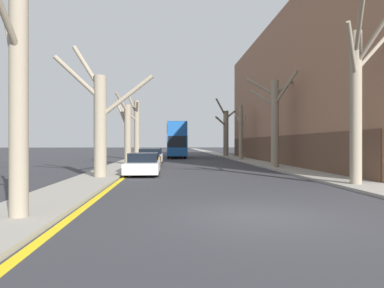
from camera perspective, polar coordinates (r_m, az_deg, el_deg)
ground_plane at (r=8.97m, az=10.94°, el=-11.80°), size 300.00×300.00×0.00m
sidewalk_left at (r=58.63m, az=-7.56°, el=-1.66°), size 2.30×120.00×0.12m
sidewalk_right at (r=59.09m, az=4.16°, el=-1.64°), size 2.30×120.00×0.12m
building_facade_right at (r=34.80m, az=20.80°, el=7.80°), size 10.08×34.37×13.06m
kerb_line_stripe at (r=58.56m, az=-6.26°, el=-1.71°), size 0.24×120.00×0.01m
street_tree_left_0 at (r=9.18m, az=-27.08°, el=7.87°), size 1.51×4.15×6.61m
street_tree_left_1 at (r=18.43m, az=-15.09°, el=3.97°), size 5.00×1.30×7.04m
street_tree_left_2 at (r=29.33m, az=-10.78°, el=2.07°), size 1.45×3.29×6.04m
street_tree_left_3 at (r=38.46m, az=-9.26°, el=2.67°), size 2.16×1.78×7.42m
street_tree_right_0 at (r=16.22m, az=25.97°, el=7.25°), size 3.50×2.94×7.94m
street_tree_right_1 at (r=26.24m, az=13.68°, el=4.26°), size 4.40×4.03×7.34m
street_tree_right_2 at (r=37.61m, az=8.13°, el=2.22°), size 1.33×1.94×6.49m
street_tree_right_3 at (r=48.25m, az=5.67°, el=2.19°), size 4.16×1.78×8.10m
double_decker_bus at (r=45.31m, az=-2.63°, el=0.95°), size 2.43×11.02×4.48m
parked_car_0 at (r=20.51m, az=-8.11°, el=-3.35°), size 1.90×4.60×1.28m
parked_car_1 at (r=27.04m, az=-7.08°, el=-2.39°), size 1.75×4.38×1.44m
parked_car_2 at (r=33.23m, az=-6.49°, el=-1.94°), size 1.81×4.37×1.41m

